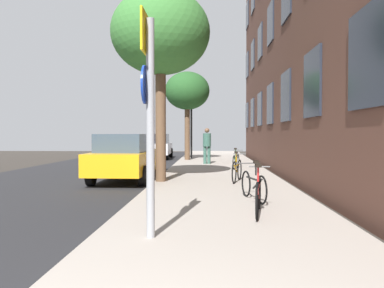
{
  "coord_description": "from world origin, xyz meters",
  "views": [
    {
      "loc": [
        0.78,
        -1.3,
        1.64
      ],
      "look_at": [
        0.14,
        13.28,
        1.26
      ],
      "focal_mm": 37.35,
      "sensor_mm": 36.0,
      "label": 1
    }
  ],
  "objects_px": {
    "tree_far": "(187,92)",
    "traffic_light": "(190,115)",
    "bicycle_3": "(236,161)",
    "bicycle_0": "(258,194)",
    "bicycle_1": "(254,185)",
    "tree_near": "(160,34)",
    "car_0": "(126,157)",
    "bicycle_2": "(237,170)",
    "sign_post": "(149,107)",
    "car_1": "(157,146)",
    "pedestrian_0": "(207,143)"
  },
  "relations": [
    {
      "from": "sign_post",
      "to": "bicycle_3",
      "type": "bearing_deg",
      "value": 79.99
    },
    {
      "from": "bicycle_0",
      "to": "car_0",
      "type": "height_order",
      "value": "car_0"
    },
    {
      "from": "bicycle_3",
      "to": "car_0",
      "type": "xyz_separation_m",
      "value": [
        -4.05,
        -3.64,
        0.37
      ]
    },
    {
      "from": "traffic_light",
      "to": "bicycle_1",
      "type": "bearing_deg",
      "value": -81.96
    },
    {
      "from": "bicycle_3",
      "to": "bicycle_0",
      "type": "bearing_deg",
      "value": -91.37
    },
    {
      "from": "tree_far",
      "to": "pedestrian_0",
      "type": "bearing_deg",
      "value": -69.32
    },
    {
      "from": "traffic_light",
      "to": "bicycle_1",
      "type": "relative_size",
      "value": 2.35
    },
    {
      "from": "traffic_light",
      "to": "car_1",
      "type": "height_order",
      "value": "traffic_light"
    },
    {
      "from": "tree_far",
      "to": "car_0",
      "type": "height_order",
      "value": "tree_far"
    },
    {
      "from": "traffic_light",
      "to": "bicycle_1",
      "type": "distance_m",
      "value": 16.12
    },
    {
      "from": "bicycle_3",
      "to": "car_1",
      "type": "distance_m",
      "value": 9.77
    },
    {
      "from": "tree_far",
      "to": "bicycle_1",
      "type": "relative_size",
      "value": 3.06
    },
    {
      "from": "sign_post",
      "to": "bicycle_0",
      "type": "xyz_separation_m",
      "value": [
        1.8,
        1.74,
        -1.53
      ]
    },
    {
      "from": "traffic_light",
      "to": "bicycle_0",
      "type": "height_order",
      "value": "traffic_light"
    },
    {
      "from": "bicycle_0",
      "to": "bicycle_2",
      "type": "xyz_separation_m",
      "value": [
        -0.05,
        5.11,
        -0.0
      ]
    },
    {
      "from": "tree_near",
      "to": "bicycle_0",
      "type": "bearing_deg",
      "value": -64.38
    },
    {
      "from": "traffic_light",
      "to": "bicycle_2",
      "type": "xyz_separation_m",
      "value": [
        2.09,
        -12.28,
        -2.31
      ]
    },
    {
      "from": "bicycle_3",
      "to": "car_0",
      "type": "bearing_deg",
      "value": -138.02
    },
    {
      "from": "tree_far",
      "to": "pedestrian_0",
      "type": "distance_m",
      "value": 4.43
    },
    {
      "from": "tree_near",
      "to": "tree_far",
      "type": "relative_size",
      "value": 1.18
    },
    {
      "from": "tree_far",
      "to": "bicycle_0",
      "type": "bearing_deg",
      "value": -82.0
    },
    {
      "from": "sign_post",
      "to": "traffic_light",
      "type": "xyz_separation_m",
      "value": [
        -0.34,
        19.13,
        0.78
      ]
    },
    {
      "from": "tree_far",
      "to": "bicycle_1",
      "type": "xyz_separation_m",
      "value": [
        2.3,
        -14.15,
        -3.62
      ]
    },
    {
      "from": "sign_post",
      "to": "tree_near",
      "type": "relative_size",
      "value": 0.54
    },
    {
      "from": "bicycle_0",
      "to": "car_0",
      "type": "distance_m",
      "value": 7.25
    },
    {
      "from": "tree_far",
      "to": "pedestrian_0",
      "type": "relative_size",
      "value": 2.84
    },
    {
      "from": "traffic_light",
      "to": "pedestrian_0",
      "type": "bearing_deg",
      "value": -76.93
    },
    {
      "from": "sign_post",
      "to": "car_1",
      "type": "bearing_deg",
      "value": 97.24
    },
    {
      "from": "bicycle_0",
      "to": "bicycle_3",
      "type": "xyz_separation_m",
      "value": [
        0.23,
        9.79,
        -0.03
      ]
    },
    {
      "from": "sign_post",
      "to": "bicycle_2",
      "type": "xyz_separation_m",
      "value": [
        1.75,
        6.85,
        -1.53
      ]
    },
    {
      "from": "sign_post",
      "to": "bicycle_2",
      "type": "bearing_deg",
      "value": 75.66
    },
    {
      "from": "sign_post",
      "to": "tree_far",
      "type": "distance_m",
      "value": 17.61
    },
    {
      "from": "car_1",
      "to": "pedestrian_0",
      "type": "bearing_deg",
      "value": -60.08
    },
    {
      "from": "bicycle_1",
      "to": "car_0",
      "type": "relative_size",
      "value": 0.37
    },
    {
      "from": "sign_post",
      "to": "car_0",
      "type": "relative_size",
      "value": 0.73
    },
    {
      "from": "bicycle_0",
      "to": "car_1",
      "type": "distance_m",
      "value": 18.92
    },
    {
      "from": "bicycle_2",
      "to": "car_1",
      "type": "relative_size",
      "value": 0.38
    },
    {
      "from": "bicycle_1",
      "to": "car_0",
      "type": "distance_m",
      "value": 6.01
    },
    {
      "from": "tree_far",
      "to": "bicycle_2",
      "type": "relative_size",
      "value": 3.19
    },
    {
      "from": "sign_post",
      "to": "car_0",
      "type": "bearing_deg",
      "value": 104.29
    },
    {
      "from": "car_1",
      "to": "tree_near",
      "type": "bearing_deg",
      "value": -81.9
    },
    {
      "from": "sign_post",
      "to": "tree_near",
      "type": "height_order",
      "value": "tree_near"
    },
    {
      "from": "car_1",
      "to": "bicycle_1",
      "type": "bearing_deg",
      "value": -75.19
    },
    {
      "from": "bicycle_0",
      "to": "pedestrian_0",
      "type": "bearing_deg",
      "value": 94.71
    },
    {
      "from": "car_0",
      "to": "tree_far",
      "type": "bearing_deg",
      "value": 80.52
    },
    {
      "from": "bicycle_3",
      "to": "tree_near",
      "type": "bearing_deg",
      "value": -120.29
    },
    {
      "from": "bicycle_0",
      "to": "bicycle_2",
      "type": "bearing_deg",
      "value": 90.58
    },
    {
      "from": "tree_far",
      "to": "traffic_light",
      "type": "bearing_deg",
      "value": 87.65
    },
    {
      "from": "bicycle_1",
      "to": "bicycle_0",
      "type": "bearing_deg",
      "value": -93.11
    },
    {
      "from": "bicycle_2",
      "to": "bicycle_3",
      "type": "bearing_deg",
      "value": 86.52
    }
  ]
}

